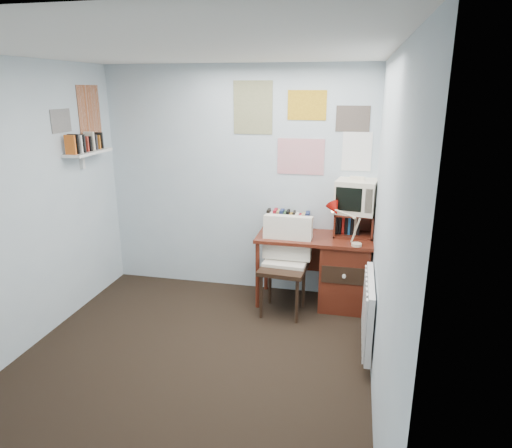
{
  "coord_description": "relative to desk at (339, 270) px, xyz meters",
  "views": [
    {
      "loc": [
        1.27,
        -3.09,
        2.25
      ],
      "look_at": [
        0.39,
        0.93,
        1.02
      ],
      "focal_mm": 32.0,
      "sensor_mm": 36.0,
      "label": 1
    }
  ],
  "objects": [
    {
      "name": "ground",
      "position": [
        -1.17,
        -1.48,
        -0.41
      ],
      "size": [
        3.5,
        3.5,
        0.0
      ],
      "primitive_type": "plane",
      "color": "black",
      "rests_on": "ground"
    },
    {
      "name": "back_wall",
      "position": [
        -1.17,
        0.27,
        0.84
      ],
      "size": [
        3.0,
        0.02,
        2.5
      ],
      "primitive_type": "cube",
      "color": "silver",
      "rests_on": "ground"
    },
    {
      "name": "left_wall",
      "position": [
        -2.67,
        -1.48,
        0.84
      ],
      "size": [
        0.02,
        3.5,
        2.5
      ],
      "primitive_type": "cube",
      "color": "silver",
      "rests_on": "ground"
    },
    {
      "name": "right_wall",
      "position": [
        0.33,
        -1.48,
        0.84
      ],
      "size": [
        0.02,
        3.5,
        2.5
      ],
      "primitive_type": "cube",
      "color": "silver",
      "rests_on": "ground"
    },
    {
      "name": "ceiling",
      "position": [
        -1.17,
        -1.48,
        2.09
      ],
      "size": [
        3.0,
        3.5,
        0.02
      ],
      "primitive_type": "cube",
      "color": "white",
      "rests_on": "back_wall"
    },
    {
      "name": "desk",
      "position": [
        0.0,
        0.0,
        0.0
      ],
      "size": [
        1.2,
        0.55,
        0.76
      ],
      "color": "#602416",
      "rests_on": "ground"
    },
    {
      "name": "desk_chair",
      "position": [
        -0.55,
        -0.3,
        0.08
      ],
      "size": [
        0.53,
        0.51,
        0.97
      ],
      "primitive_type": "cube",
      "rotation": [
        0.0,
        0.0,
        -0.07
      ],
      "color": "black",
      "rests_on": "ground"
    },
    {
      "name": "desk_lamp",
      "position": [
        0.16,
        -0.22,
        0.54
      ],
      "size": [
        0.29,
        0.26,
        0.36
      ],
      "primitive_type": "cube",
      "rotation": [
        0.0,
        0.0,
        0.19
      ],
      "color": "#AD110B",
      "rests_on": "desk"
    },
    {
      "name": "tv_riser",
      "position": [
        0.12,
        0.11,
        0.48
      ],
      "size": [
        0.4,
        0.3,
        0.25
      ],
      "primitive_type": "cube",
      "color": "#602416",
      "rests_on": "desk"
    },
    {
      "name": "crt_tv",
      "position": [
        0.13,
        0.13,
        0.79
      ],
      "size": [
        0.45,
        0.42,
        0.38
      ],
      "primitive_type": "cube",
      "rotation": [
        0.0,
        0.0,
        -0.16
      ],
      "color": "#ECE0C5",
      "rests_on": "tv_riser"
    },
    {
      "name": "book_row",
      "position": [
        -0.51,
        0.18,
        0.46
      ],
      "size": [
        0.6,
        0.14,
        0.22
      ],
      "primitive_type": "cube",
      "color": "#602416",
      "rests_on": "desk"
    },
    {
      "name": "radiator",
      "position": [
        0.29,
        -0.93,
        0.01
      ],
      "size": [
        0.09,
        0.8,
        0.6
      ],
      "primitive_type": "cube",
      "color": "white",
      "rests_on": "right_wall"
    },
    {
      "name": "wall_shelf",
      "position": [
        -2.57,
        -0.38,
        1.21
      ],
      "size": [
        0.2,
        0.62,
        0.24
      ],
      "primitive_type": "cube",
      "color": "white",
      "rests_on": "left_wall"
    },
    {
      "name": "posters_back",
      "position": [
        -0.47,
        0.26,
        1.44
      ],
      "size": [
        1.2,
        0.01,
        0.9
      ],
      "primitive_type": "cube",
      "color": "white",
      "rests_on": "back_wall"
    },
    {
      "name": "posters_left",
      "position": [
        -2.67,
        -0.38,
        1.59
      ],
      "size": [
        0.01,
        0.7,
        0.6
      ],
      "primitive_type": "cube",
      "color": "white",
      "rests_on": "left_wall"
    }
  ]
}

